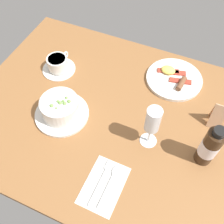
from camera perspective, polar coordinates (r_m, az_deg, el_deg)
name	(u,v)px	position (r cm, az deg, el deg)	size (l,w,h in cm)	color
ground_plane	(111,116)	(101.27, -0.33, -0.79)	(110.00, 84.00, 3.00)	brown
porridge_bowl	(61,109)	(98.12, -11.21, 0.76)	(20.48, 20.48, 9.21)	silver
cutlery_setting	(105,184)	(87.20, -1.62, -15.46)	(12.19, 17.93, 0.90)	silver
coffee_cup	(58,64)	(115.03, -11.74, 10.19)	(14.21, 14.24, 6.41)	silver
wine_glass	(153,122)	(83.97, 8.90, -2.10)	(6.11, 6.11, 18.57)	white
sauce_bottle_brown	(210,147)	(88.64, 20.61, -7.16)	(5.90, 5.90, 18.76)	#382314
breakfast_plate	(174,78)	(112.97, 13.40, 7.19)	(23.36, 23.36, 3.70)	silver
menu_card	(218,114)	(101.02, 22.23, -0.50)	(4.72, 6.00, 10.44)	tan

